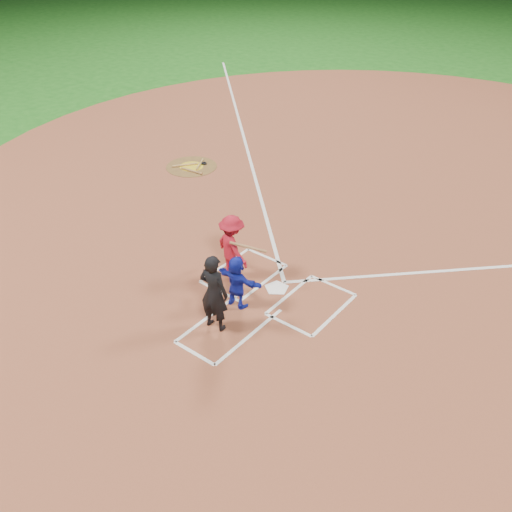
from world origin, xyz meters
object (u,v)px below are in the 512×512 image
Objects in this scene: home_plate at (277,288)px; umpire at (214,293)px; batter_at_plate at (232,248)px; on_deck_circle at (192,166)px; catcher at (237,282)px.

umpire is at bearing 83.36° from home_plate.
on_deck_circle is at bearing 142.22° from batter_at_plate.
catcher is 0.91m from umpire.
on_deck_circle is at bearing -50.50° from umpire.
on_deck_circle is (-6.30, 3.76, -0.00)m from home_plate.
batter_at_plate is (-0.79, 0.79, 0.19)m from catcher.
batter_at_plate is (-0.90, 1.65, -0.08)m from umpire.
batter_at_plate reaches higher than home_plate.
batter_at_plate reaches higher than catcher.
batter_at_plate is at bearing -37.78° from on_deck_circle.
umpire reaches higher than batter_at_plate.
catcher is 1.13m from batter_at_plate.
umpire is (6.08, -5.67, 0.89)m from on_deck_circle.
on_deck_circle is 0.95× the size of umpire.
umpire is at bearing -42.97° from on_deck_circle.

